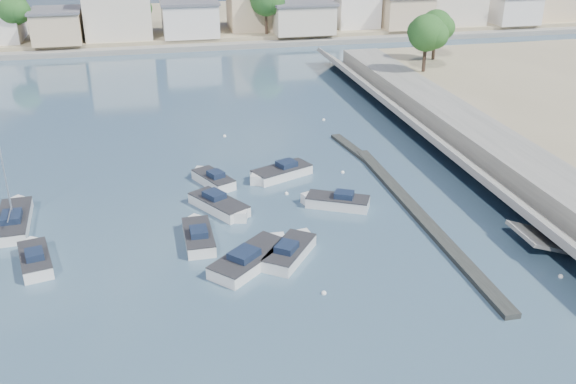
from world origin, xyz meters
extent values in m
plane|color=#2A3C54|center=(0.00, 40.00, 0.00)|extent=(400.00, 400.00, 0.00)
cube|color=slate|center=(18.50, 13.00, 0.90)|extent=(5.00, 90.00, 1.80)
cube|color=slate|center=(14.15, 13.00, 0.90)|extent=(4.17, 90.00, 2.86)
cube|color=slate|center=(14.00, 4.00, 0.40)|extent=(5.31, 3.50, 1.94)
cube|color=black|center=(7.00, 10.00, 0.17)|extent=(1.00, 26.00, 0.35)
cube|color=black|center=(6.50, 24.00, 0.15)|extent=(2.00, 8.05, 0.30)
cube|color=gray|center=(0.00, 92.00, 0.70)|extent=(160.00, 40.00, 1.40)
cube|color=slate|center=(0.00, 71.00, 0.40)|extent=(160.00, 2.50, 0.80)
cube|color=#CCB28C|center=(-24.00, 75.00, 3.65)|extent=(7.00, 8.00, 4.50)
cube|color=#595960|center=(-24.00, 75.00, 6.08)|extent=(7.42, 8.48, 0.35)
cube|color=beige|center=(-15.00, 77.00, 5.40)|extent=(10.00, 9.00, 8.00)
cube|color=silver|center=(-4.00, 76.00, 3.90)|extent=(8.50, 8.50, 5.00)
cube|color=#595960|center=(-4.00, 76.00, 6.58)|extent=(9.01, 9.01, 0.35)
cube|color=#CCB28C|center=(6.00, 79.00, 5.15)|extent=(6.50, 7.50, 7.50)
cube|color=beige|center=(14.00, 75.00, 3.65)|extent=(9.50, 9.00, 4.50)
cube|color=#595960|center=(14.00, 75.00, 6.08)|extent=(10.07, 9.54, 0.35)
cube|color=silver|center=(24.00, 78.00, 5.40)|extent=(7.00, 8.00, 8.00)
cube|color=#CCB28C|center=(32.00, 76.00, 3.90)|extent=(8.00, 9.00, 5.00)
cube|color=beige|center=(41.00, 77.00, 5.15)|extent=(10.50, 8.50, 7.50)
cube|color=silver|center=(52.00, 75.00, 3.65)|extent=(7.50, 7.50, 4.50)
cylinder|color=#38281E|center=(-30.00, 75.00, 3.09)|extent=(0.44, 0.44, 3.38)
sphere|color=#174115|center=(-30.00, 75.00, 6.43)|extent=(4.80, 4.80, 4.80)
sphere|color=#174115|center=(-29.10, 74.40, 6.20)|extent=(3.60, 3.60, 3.60)
sphere|color=#174115|center=(-30.75, 75.45, 6.58)|extent=(3.30, 3.30, 3.30)
cylinder|color=#38281E|center=(-12.00, 78.00, 2.86)|extent=(0.44, 0.44, 2.93)
sphere|color=#174115|center=(-12.00, 78.00, 5.75)|extent=(4.16, 4.16, 4.16)
sphere|color=#174115|center=(-11.22, 77.48, 5.56)|extent=(3.12, 3.12, 3.12)
sphere|color=#174115|center=(-12.65, 78.39, 5.88)|extent=(2.86, 2.86, 2.86)
cylinder|color=#38281E|center=(8.00, 74.00, 3.20)|extent=(0.44, 0.44, 3.60)
sphere|color=#174115|center=(8.00, 74.00, 6.76)|extent=(5.12, 5.12, 5.12)
sphere|color=#174115|center=(8.96, 73.36, 6.52)|extent=(3.84, 3.84, 3.84)
cylinder|color=#38281E|center=(24.00, 77.00, 2.97)|extent=(0.44, 0.44, 3.15)
sphere|color=#174115|center=(24.84, 76.44, 5.88)|extent=(3.36, 3.36, 3.36)
cylinder|color=#38281E|center=(40.00, 76.00, 2.75)|extent=(0.44, 0.44, 2.70)
sphere|color=#174115|center=(40.00, 76.00, 5.42)|extent=(3.84, 3.84, 3.84)
sphere|color=#174115|center=(40.72, 75.52, 5.24)|extent=(2.88, 2.88, 2.88)
cylinder|color=#38281E|center=(22.00, 44.00, 3.38)|extent=(0.44, 0.44, 3.15)
sphere|color=#174115|center=(22.00, 44.00, 6.49)|extent=(4.48, 4.48, 4.48)
sphere|color=#174115|center=(22.84, 43.44, 6.28)|extent=(3.36, 3.36, 3.36)
sphere|color=#174115|center=(21.30, 44.42, 6.63)|extent=(3.08, 3.08, 3.08)
cylinder|color=#38281E|center=(26.00, 50.00, 3.26)|extent=(0.44, 0.44, 2.93)
sphere|color=#174115|center=(26.00, 50.00, 6.15)|extent=(4.16, 4.16, 4.16)
sphere|color=#174115|center=(26.78, 49.48, 5.96)|extent=(3.12, 3.12, 3.12)
sphere|color=#174115|center=(25.35, 50.39, 6.29)|extent=(2.86, 2.86, 2.86)
cube|color=silver|center=(-9.11, 9.67, 0.30)|extent=(1.88, 4.69, 1.00)
cube|color=silver|center=(-9.14, 11.67, 0.30)|extent=(1.83, 1.83, 1.00)
cube|color=#262628|center=(-9.11, 9.67, 0.80)|extent=(1.91, 4.69, 0.08)
cube|color=#162137|center=(-9.11, 9.20, 1.04)|extent=(1.15, 1.41, 0.48)
cube|color=silver|center=(-3.58, 6.27, 0.30)|extent=(4.30, 4.90, 1.00)
cube|color=silver|center=(-2.40, 7.88, 0.30)|extent=(1.53, 1.53, 1.00)
cube|color=#262628|center=(-3.58, 6.27, 0.80)|extent=(4.33, 4.92, 0.08)
cube|color=#162137|center=(-3.86, 5.89, 1.04)|extent=(1.78, 1.83, 0.48)
cube|color=silver|center=(1.67, 12.92, 0.30)|extent=(4.95, 3.69, 1.00)
cube|color=silver|center=(-0.12, 13.83, 0.30)|extent=(1.57, 1.57, 1.00)
cube|color=#262628|center=(1.67, 12.92, 0.80)|extent=(4.96, 3.72, 0.08)
cube|color=#162137|center=(2.09, 12.71, 1.04)|extent=(1.74, 1.61, 0.48)
cube|color=silver|center=(-1.24, 19.47, 0.30)|extent=(5.40, 3.87, 1.00)
cube|color=silver|center=(-3.20, 18.62, 0.30)|extent=(1.88, 1.88, 1.00)
cube|color=#262628|center=(-1.24, 19.47, 0.80)|extent=(5.42, 3.91, 0.08)
cube|color=#162137|center=(-0.79, 19.67, 1.04)|extent=(1.88, 1.76, 0.48)
cube|color=silver|center=(-19.49, 8.88, 0.30)|extent=(2.64, 4.65, 1.00)
cube|color=silver|center=(-19.90, 10.71, 0.30)|extent=(1.69, 1.69, 1.00)
cube|color=#262628|center=(-19.49, 8.88, 0.80)|extent=(2.67, 4.65, 0.08)
cube|color=#162137|center=(-19.39, 8.45, 1.04)|extent=(1.33, 1.51, 0.48)
cube|color=silver|center=(-7.00, 19.15, 0.30)|extent=(3.30, 4.53, 1.00)
cube|color=silver|center=(-7.76, 20.78, 0.30)|extent=(1.53, 1.53, 1.00)
cube|color=#262628|center=(-7.00, 19.15, 0.80)|extent=(3.33, 4.55, 0.08)
cube|color=#162137|center=(-6.82, 18.76, 1.04)|extent=(1.48, 1.59, 0.48)
cube|color=silver|center=(-7.15, 14.38, 0.30)|extent=(4.29, 5.40, 1.00)
cube|color=silver|center=(-6.02, 12.47, 0.30)|extent=(1.67, 1.67, 1.00)
cube|color=#262628|center=(-7.15, 14.38, 0.80)|extent=(4.32, 5.42, 0.08)
cube|color=#162137|center=(-7.42, 14.82, 1.04)|extent=(1.82, 1.94, 0.48)
cube|color=silver|center=(-6.20, 6.01, 0.30)|extent=(5.84, 5.60, 1.00)
cube|color=silver|center=(-4.35, 7.68, 0.30)|extent=(1.69, 1.69, 1.00)
cube|color=#262628|center=(-6.20, 6.01, 0.80)|extent=(5.87, 5.63, 0.08)
cube|color=#162137|center=(-6.63, 5.62, 1.04)|extent=(2.24, 2.22, 0.48)
cube|color=silver|center=(-21.68, 14.93, 0.30)|extent=(2.46, 6.40, 1.00)
cube|color=silver|center=(-21.84, 17.69, 0.30)|extent=(2.09, 2.09, 1.00)
cube|color=#262628|center=(-21.68, 14.93, 0.80)|extent=(2.50, 6.41, 0.08)
cube|color=#162137|center=(-21.64, 14.30, 1.04)|extent=(1.41, 1.96, 0.48)
cylinder|color=silver|center=(-21.68, 14.93, 4.80)|extent=(0.12, 0.12, 8.00)
cylinder|color=silver|center=(-21.61, 13.73, 1.50)|extent=(0.22, 2.40, 0.08)
sphere|color=white|center=(12.20, 0.34, 0.05)|extent=(0.31, 0.31, 0.31)
sphere|color=white|center=(-1.61, 15.97, 0.05)|extent=(0.31, 0.31, 0.31)
sphere|color=white|center=(-2.52, 1.77, 0.05)|extent=(0.31, 0.31, 0.31)
sphere|color=white|center=(3.98, 19.13, 0.05)|extent=(0.31, 0.31, 0.31)
sphere|color=white|center=(-4.61, 30.45, 0.05)|extent=(0.31, 0.31, 0.31)
sphere|color=white|center=(6.25, 33.26, 0.05)|extent=(0.31, 0.31, 0.31)
camera|label=1|loc=(-11.57, -28.84, 21.18)|focal=40.00mm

